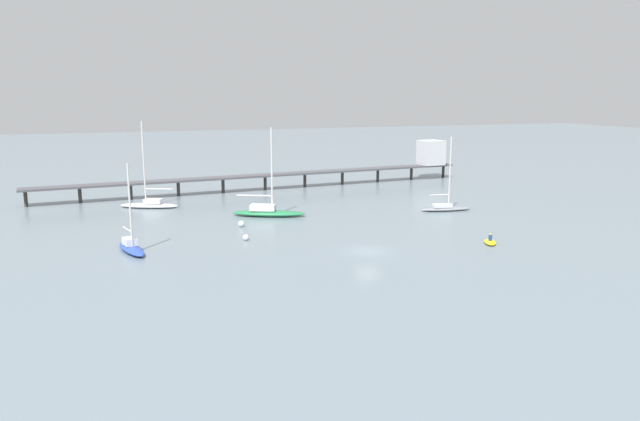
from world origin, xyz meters
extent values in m
plane|color=slate|center=(0.00, 0.00, 0.00)|extent=(400.00, 400.00, 0.00)
cube|color=#4C4C51|center=(0.00, 41.09, 2.39)|extent=(72.35, 9.44, 0.30)
cylinder|color=#38332D|center=(-35.05, 37.86, 1.12)|extent=(0.50, 0.50, 2.24)
cylinder|color=#38332D|center=(-28.04, 38.51, 1.12)|extent=(0.50, 0.50, 2.24)
cylinder|color=#38332D|center=(-21.03, 39.15, 1.12)|extent=(0.50, 0.50, 2.24)
cylinder|color=#38332D|center=(-14.02, 39.80, 1.12)|extent=(0.50, 0.50, 2.24)
cylinder|color=#38332D|center=(-7.01, 40.44, 1.12)|extent=(0.50, 0.50, 2.24)
cylinder|color=#38332D|center=(0.00, 41.09, 1.12)|extent=(0.50, 0.50, 2.24)
cylinder|color=#38332D|center=(7.01, 41.73, 1.12)|extent=(0.50, 0.50, 2.24)
cylinder|color=#38332D|center=(14.02, 42.38, 1.12)|extent=(0.50, 0.50, 2.24)
cylinder|color=#38332D|center=(21.03, 43.02, 1.12)|extent=(0.50, 0.50, 2.24)
cylinder|color=#38332D|center=(28.04, 43.67, 1.12)|extent=(0.50, 0.50, 2.24)
cylinder|color=#38332D|center=(35.05, 44.31, 1.12)|extent=(0.50, 0.50, 2.24)
cube|color=silver|center=(32.15, 44.05, 4.76)|extent=(4.26, 4.26, 4.44)
ellipsoid|color=white|center=(-19.01, 31.32, 0.31)|extent=(8.24, 5.34, 0.62)
cube|color=silver|center=(-18.42, 31.05, 0.94)|extent=(2.78, 2.38, 0.63)
cylinder|color=silver|center=(-19.37, 31.48, 6.23)|extent=(0.22, 0.22, 11.22)
cylinder|color=silver|center=(-17.62, 30.69, 2.64)|extent=(3.58, 1.75, 0.17)
ellipsoid|color=gray|center=(18.45, 15.76, 0.25)|extent=(7.16, 2.64, 0.49)
cube|color=silver|center=(17.90, 15.84, 0.72)|extent=(2.75, 1.52, 0.45)
cylinder|color=silver|center=(18.80, 15.71, 5.20)|extent=(0.20, 0.20, 9.41)
cylinder|color=silver|center=(17.47, 15.90, 2.19)|extent=(2.69, 0.55, 0.16)
ellipsoid|color=#287F4C|center=(-4.90, 20.24, 0.38)|extent=(9.57, 6.10, 0.76)
cube|color=silver|center=(-5.59, 20.55, 1.14)|extent=(3.61, 2.88, 0.77)
cylinder|color=silver|center=(-4.48, 20.04, 6.04)|extent=(0.23, 0.23, 10.57)
cylinder|color=silver|center=(-6.57, 20.99, 2.66)|extent=(4.26, 2.06, 0.19)
ellipsoid|color=#2D4CB7|center=(-22.34, 7.50, 0.32)|extent=(3.11, 6.41, 0.64)
cube|color=silver|center=(-22.47, 7.98, 1.00)|extent=(1.50, 1.91, 0.73)
cylinder|color=silver|center=(-22.27, 7.19, 4.79)|extent=(0.19, 0.19, 8.31)
cylinder|color=silver|center=(-22.61, 8.50, 2.13)|extent=(0.84, 2.65, 0.16)
ellipsoid|color=yellow|center=(13.34, -1.53, 0.17)|extent=(2.24, 2.86, 0.35)
cylinder|color=navy|center=(13.34, -1.53, 0.62)|extent=(0.48, 0.48, 0.55)
sphere|color=tan|center=(13.34, -1.53, 1.02)|extent=(0.24, 0.24, 0.24)
sphere|color=silver|center=(-9.58, 15.23, 0.37)|extent=(0.74, 0.74, 0.74)
sphere|color=silver|center=(-10.55, 8.50, 0.33)|extent=(0.66, 0.66, 0.66)
camera|label=1|loc=(-24.16, -53.71, 15.68)|focal=33.98mm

